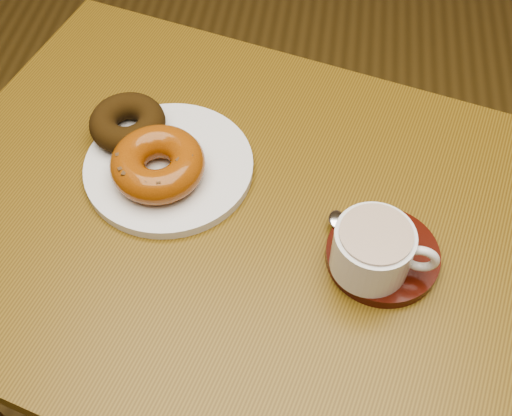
# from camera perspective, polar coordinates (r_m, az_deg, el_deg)

# --- Properties ---
(cafe_table) EXTENTS (0.98, 0.83, 0.80)m
(cafe_table) POSITION_cam_1_polar(r_m,az_deg,el_deg) (0.93, -1.22, -5.24)
(cafe_table) COLOR brown
(cafe_table) RESTS_ON ground
(donut_plate) EXTENTS (0.25, 0.25, 0.01)m
(donut_plate) POSITION_cam_1_polar(r_m,az_deg,el_deg) (0.88, -7.74, 3.67)
(donut_plate) COLOR silver
(donut_plate) RESTS_ON cafe_table
(donut_cinnamon) EXTENTS (0.13, 0.13, 0.04)m
(donut_cinnamon) POSITION_cam_1_polar(r_m,az_deg,el_deg) (0.90, -11.35, 7.43)
(donut_cinnamon) COLOR black
(donut_cinnamon) RESTS_ON donut_plate
(donut_caramel) EXTENTS (0.12, 0.12, 0.05)m
(donut_caramel) POSITION_cam_1_polar(r_m,az_deg,el_deg) (0.84, -8.73, 3.89)
(donut_caramel) COLOR #8B450F
(donut_caramel) RESTS_ON donut_plate
(saucer) EXTENTS (0.15, 0.15, 0.01)m
(saucer) POSITION_cam_1_polar(r_m,az_deg,el_deg) (0.80, 11.16, -4.15)
(saucer) COLOR #380E07
(saucer) RESTS_ON cafe_table
(coffee_cup) EXTENTS (0.12, 0.09, 0.07)m
(coffee_cup) POSITION_cam_1_polar(r_m,az_deg,el_deg) (0.75, 10.43, -3.65)
(coffee_cup) COLOR silver
(coffee_cup) RESTS_ON saucer
(teaspoon) EXTENTS (0.02, 0.09, 0.01)m
(teaspoon) POSITION_cam_1_polar(r_m,az_deg,el_deg) (0.80, 7.20, -1.45)
(teaspoon) COLOR silver
(teaspoon) RESTS_ON saucer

